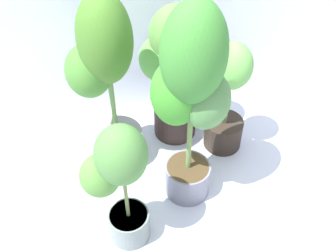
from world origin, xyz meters
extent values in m
plane|color=silver|center=(0.00, 0.00, 0.00)|extent=(8.00, 8.00, 0.00)
cylinder|color=slate|center=(-0.01, 0.12, 0.09)|extent=(0.22, 0.22, 0.18)
cylinder|color=#44341E|center=(-0.01, 0.12, 0.17)|extent=(0.20, 0.20, 0.02)
cylinder|color=olive|center=(-0.01, 0.12, 0.54)|extent=(0.02, 0.02, 0.73)
ellipsoid|color=#377B2E|center=(-0.01, 0.12, 0.82)|extent=(0.38, 0.39, 0.44)
ellipsoid|color=#3B8F2A|center=(-0.07, 0.14, 0.63)|extent=(0.30, 0.30, 0.30)
ellipsoid|color=#4C7E42|center=(0.05, 0.10, 0.60)|extent=(0.28, 0.27, 0.26)
cylinder|color=gray|center=(-0.31, 0.43, 0.09)|extent=(0.27, 0.27, 0.18)
cylinder|color=#462F1D|center=(-0.31, 0.43, 0.18)|extent=(0.25, 0.25, 0.02)
cylinder|color=#5A8141|center=(-0.31, 0.43, 0.50)|extent=(0.02, 0.02, 0.64)
ellipsoid|color=#3F6E25|center=(-0.31, 0.43, 0.74)|extent=(0.26, 0.27, 0.43)
ellipsoid|color=#437D2F|center=(-0.39, 0.45, 0.58)|extent=(0.23, 0.23, 0.27)
cylinder|color=slate|center=(-0.33, -0.06, 0.08)|extent=(0.18, 0.18, 0.16)
cylinder|color=#422F1F|center=(-0.33, -0.06, 0.15)|extent=(0.17, 0.17, 0.02)
cylinder|color=olive|center=(-0.33, -0.06, 0.38)|extent=(0.02, 0.02, 0.45)
ellipsoid|color=#497C3A|center=(-0.33, -0.06, 0.55)|extent=(0.28, 0.28, 0.27)
ellipsoid|color=#508638|center=(-0.42, -0.04, 0.43)|extent=(0.18, 0.18, 0.20)
cylinder|color=#2E241C|center=(0.28, 0.38, 0.09)|extent=(0.21, 0.21, 0.17)
cylinder|color=#413720|center=(0.28, 0.38, 0.16)|extent=(0.19, 0.19, 0.02)
cylinder|color=olive|center=(0.28, 0.38, 0.38)|extent=(0.02, 0.02, 0.42)
ellipsoid|color=#63A94B|center=(0.28, 0.38, 0.54)|extent=(0.23, 0.24, 0.25)
ellipsoid|color=#729B4D|center=(0.20, 0.41, 0.43)|extent=(0.21, 0.21, 0.19)
cylinder|color=#33231F|center=(0.04, 0.55, 0.09)|extent=(0.24, 0.24, 0.18)
cylinder|color=#3C2A18|center=(0.04, 0.55, 0.17)|extent=(0.22, 0.22, 0.02)
cylinder|color=olive|center=(0.04, 0.55, 0.44)|extent=(0.02, 0.02, 0.53)
ellipsoid|color=#53853C|center=(0.04, 0.55, 0.64)|extent=(0.31, 0.29, 0.31)
ellipsoid|color=#559842|center=(-0.02, 0.57, 0.51)|extent=(0.32, 0.32, 0.24)
camera|label=1|loc=(-0.40, -1.06, 1.66)|focal=42.81mm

